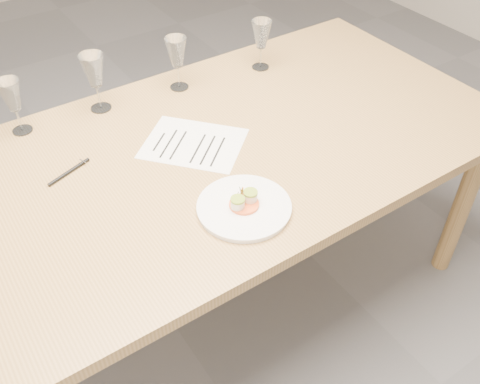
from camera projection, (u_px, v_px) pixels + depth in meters
ground at (170, 319)px, 2.09m from camera, size 7.00×7.00×0.00m
dining_table at (151, 189)px, 1.64m from camera, size 2.40×1.00×0.75m
dinner_plate at (244, 206)px, 1.47m from camera, size 0.26×0.26×0.07m
recipe_sheet at (193, 143)px, 1.70m from camera, size 0.38×0.39×0.00m
ballpoint_pen at (69, 172)px, 1.59m from camera, size 0.15×0.06×0.01m
wine_glass_1 at (12, 97)px, 1.66m from camera, size 0.07×0.07×0.19m
wine_glass_2 at (94, 72)px, 1.75m from camera, size 0.08×0.08×0.20m
wine_glass_3 at (177, 54)px, 1.86m from camera, size 0.08×0.08×0.19m
wine_glass_4 at (261, 35)px, 1.97m from camera, size 0.08×0.08×0.19m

